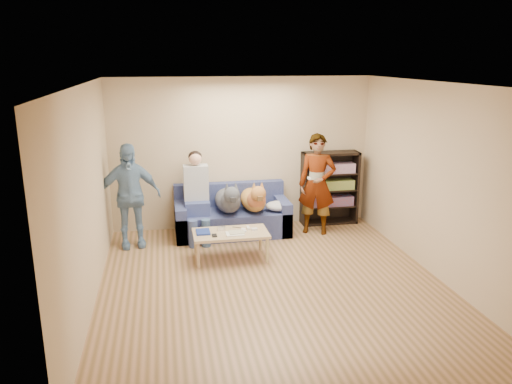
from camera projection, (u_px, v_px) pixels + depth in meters
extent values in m
plane|color=brown|center=(273.00, 284.00, 6.59)|extent=(5.00, 5.00, 0.00)
plane|color=white|center=(275.00, 84.00, 5.91)|extent=(5.00, 5.00, 0.00)
plane|color=tan|center=(242.00, 153.00, 8.62)|extent=(4.50, 0.00, 4.50)
plane|color=tan|center=(344.00, 270.00, 3.88)|extent=(4.50, 0.00, 4.50)
plane|color=tan|center=(87.00, 199.00, 5.85)|extent=(0.00, 5.00, 5.00)
plane|color=tan|center=(438.00, 182.00, 6.65)|extent=(0.00, 5.00, 5.00)
ellipsoid|color=#B1B0B5|center=(279.00, 206.00, 8.33)|extent=(0.44, 0.37, 0.15)
imported|color=gray|center=(317.00, 184.00, 8.35)|extent=(0.73, 0.61, 1.70)
imported|color=#7B9DC4|center=(129.00, 196.00, 7.73)|extent=(1.01, 0.53, 1.65)
cube|color=white|center=(309.00, 178.00, 8.08)|extent=(0.04, 0.12, 0.03)
cube|color=navy|center=(203.00, 232.00, 7.30)|extent=(0.20, 0.26, 0.03)
cube|color=white|center=(235.00, 234.00, 7.24)|extent=(0.26, 0.20, 0.02)
cube|color=#AFA98C|center=(237.00, 232.00, 7.26)|extent=(0.22, 0.17, 0.01)
cube|color=silver|center=(221.00, 228.00, 7.41)|extent=(0.11, 0.06, 0.05)
cube|color=white|center=(248.00, 228.00, 7.47)|extent=(0.04, 0.13, 0.03)
cube|color=silver|center=(254.00, 229.00, 7.41)|extent=(0.09, 0.06, 0.03)
cylinder|color=silver|center=(244.00, 231.00, 7.34)|extent=(0.07, 0.07, 0.02)
cylinder|color=white|center=(243.00, 229.00, 7.42)|extent=(0.07, 0.07, 0.02)
cylinder|color=#D4581E|center=(231.00, 236.00, 7.17)|extent=(0.13, 0.06, 0.01)
cylinder|color=black|center=(237.00, 227.00, 7.52)|extent=(0.13, 0.08, 0.01)
cube|color=black|center=(214.00, 235.00, 7.17)|extent=(0.07, 0.12, 0.02)
cube|color=#515B93|center=(232.00, 222.00, 8.44)|extent=(1.90, 0.85, 0.42)
cube|color=#515B93|center=(229.00, 194.00, 8.65)|extent=(1.90, 0.18, 0.40)
cube|color=#515B93|center=(181.00, 221.00, 8.26)|extent=(0.18, 0.85, 0.58)
cube|color=#515B93|center=(282.00, 215.00, 8.57)|extent=(0.18, 0.85, 0.58)
cube|color=#39497F|center=(197.00, 207.00, 8.17)|extent=(0.40, 0.38, 0.22)
cylinder|color=#434D94|center=(193.00, 235.00, 7.84)|extent=(0.14, 0.14, 0.47)
cylinder|color=#415D91|center=(206.00, 234.00, 7.87)|extent=(0.14, 0.14, 0.47)
cube|color=#AFAFB4|center=(196.00, 183.00, 8.16)|extent=(0.40, 0.24, 0.58)
sphere|color=#DBA183|center=(195.00, 159.00, 8.06)|extent=(0.21, 0.21, 0.21)
ellipsoid|color=black|center=(195.00, 157.00, 8.08)|extent=(0.22, 0.22, 0.19)
ellipsoid|color=#53545E|center=(228.00, 200.00, 8.30)|extent=(0.42, 0.87, 0.36)
sphere|color=#53555E|center=(230.00, 201.00, 7.97)|extent=(0.32, 0.32, 0.32)
sphere|color=#4A4E54|center=(232.00, 195.00, 7.77)|extent=(0.26, 0.26, 0.26)
cube|color=black|center=(233.00, 199.00, 7.66)|extent=(0.08, 0.12, 0.07)
cone|color=#474A51|center=(227.00, 186.00, 7.74)|extent=(0.08, 0.08, 0.12)
cone|color=#51545C|center=(236.00, 186.00, 7.77)|extent=(0.08, 0.08, 0.12)
cylinder|color=#45484E|center=(225.00, 196.00, 8.71)|extent=(0.05, 0.28, 0.17)
ellipsoid|color=#C68C3C|center=(253.00, 200.00, 8.36)|extent=(0.41, 0.85, 0.35)
sphere|color=#C3663B|center=(256.00, 200.00, 8.06)|extent=(0.31, 0.31, 0.31)
sphere|color=#C5743C|center=(258.00, 194.00, 7.87)|extent=(0.25, 0.25, 0.25)
cube|color=brown|center=(260.00, 198.00, 7.77)|extent=(0.08, 0.12, 0.07)
cone|color=#BD8A39|center=(254.00, 186.00, 7.85)|extent=(0.08, 0.08, 0.12)
cone|color=gold|center=(262.00, 185.00, 7.87)|extent=(0.08, 0.08, 0.12)
cylinder|color=#BB8339|center=(249.00, 196.00, 8.74)|extent=(0.05, 0.28, 0.16)
cube|color=tan|center=(231.00, 233.00, 7.33)|extent=(1.10, 0.60, 0.04)
cylinder|color=tan|center=(198.00, 255.00, 7.06)|extent=(0.05, 0.05, 0.38)
cylinder|color=tan|center=(267.00, 251.00, 7.24)|extent=(0.05, 0.05, 0.38)
cylinder|color=tan|center=(196.00, 243.00, 7.54)|extent=(0.05, 0.05, 0.38)
cylinder|color=tan|center=(261.00, 239.00, 7.72)|extent=(0.05, 0.05, 0.38)
cube|color=black|center=(304.00, 189.00, 8.81)|extent=(0.04, 0.34, 1.30)
cube|color=black|center=(355.00, 187.00, 8.99)|extent=(0.04, 0.34, 1.30)
cube|color=black|center=(331.00, 153.00, 8.74)|extent=(1.00, 0.34, 0.04)
cube|color=black|center=(328.00, 221.00, 9.06)|extent=(1.00, 0.34, 0.04)
cube|color=black|center=(327.00, 186.00, 9.05)|extent=(1.00, 0.02, 1.30)
cube|color=black|center=(329.00, 206.00, 8.99)|extent=(0.94, 0.32, 0.03)
cube|color=black|center=(330.00, 190.00, 8.91)|extent=(0.94, 0.32, 0.02)
cube|color=black|center=(330.00, 173.00, 8.83)|extent=(0.94, 0.32, 0.02)
cube|color=#B23333|center=(329.00, 201.00, 8.94)|extent=(0.84, 0.24, 0.17)
cube|color=gold|center=(330.00, 185.00, 8.86)|extent=(0.84, 0.24, 0.17)
cube|color=#994C99|center=(331.00, 168.00, 8.78)|extent=(0.84, 0.24, 0.17)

